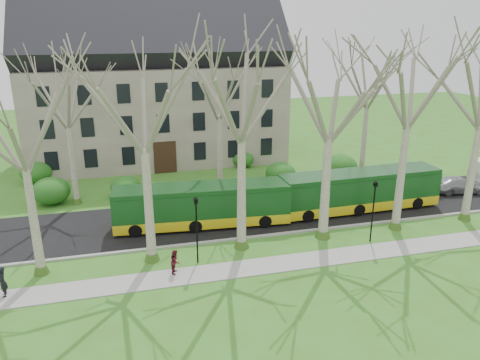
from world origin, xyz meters
name	(u,v)px	position (x,y,z in m)	size (l,w,h in m)	color
ground	(283,245)	(0.00, 0.00, 0.00)	(120.00, 120.00, 0.00)	#3C6C1E
sidewalk	(296,262)	(0.00, -2.50, 0.03)	(70.00, 2.00, 0.06)	gray
road	(259,214)	(0.00, 5.50, 0.03)	(80.00, 8.00, 0.06)	black
curb	(276,234)	(0.00, 1.50, 0.07)	(80.00, 0.25, 0.14)	#A5A39E
building	(156,84)	(-6.00, 24.00, 8.07)	(26.50, 12.20, 16.00)	gray
tree_row_verge	(284,143)	(0.00, 0.30, 7.00)	(49.00, 7.00, 14.00)	gray
tree_row_far	(226,126)	(-1.33, 11.00, 6.00)	(33.00, 7.00, 12.00)	gray
lamp_row	(289,215)	(0.00, -1.00, 2.57)	(36.22, 0.22, 4.30)	black
hedges	(184,174)	(-4.67, 14.00, 1.00)	(30.60, 8.60, 2.00)	#225A19
bus_lead	(202,205)	(-4.70, 4.45, 1.65)	(12.69, 2.64, 3.17)	#124218
bus_follow	(360,190)	(7.93, 4.37, 1.68)	(12.97, 2.70, 3.24)	#124218
sedan	(459,185)	(18.36, 5.67, 0.75)	(1.94, 4.76, 1.38)	#9E9DA2
pedestrian_a	(3,282)	(-16.91, -2.13, 0.93)	(0.63, 0.42, 1.74)	black
pedestrian_b	(175,261)	(-7.50, -1.98, 0.80)	(0.72, 0.56, 1.48)	#4E111E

